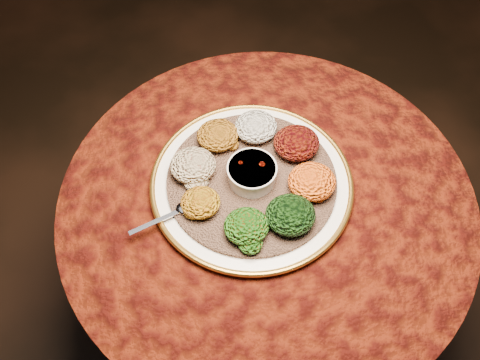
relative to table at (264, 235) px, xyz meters
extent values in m
plane|color=black|center=(0.00, 0.00, -0.55)|extent=(4.00, 4.00, 0.00)
cylinder|color=black|center=(0.00, 0.00, -0.53)|extent=(0.44, 0.44, 0.04)
cylinder|color=black|center=(0.00, 0.00, -0.21)|extent=(0.12, 0.12, 0.68)
cylinder|color=black|center=(0.00, 0.00, 0.15)|extent=(0.80, 0.80, 0.04)
cylinder|color=#431105|center=(0.00, 0.00, 0.00)|extent=(0.93, 0.93, 0.34)
cylinder|color=#431105|center=(0.00, 0.00, 0.17)|extent=(0.96, 0.96, 0.01)
cylinder|color=white|center=(-0.03, 0.04, 0.19)|extent=(0.49, 0.49, 0.02)
torus|color=#C28C30|center=(-0.03, 0.04, 0.20)|extent=(0.47, 0.47, 0.01)
cylinder|color=brown|center=(-0.03, 0.04, 0.20)|extent=(0.49, 0.49, 0.01)
cylinder|color=silver|center=(-0.03, 0.04, 0.23)|extent=(0.11, 0.11, 0.05)
cylinder|color=silver|center=(-0.03, 0.04, 0.25)|extent=(0.11, 0.11, 0.01)
cylinder|color=#661205|center=(-0.03, 0.04, 0.25)|extent=(0.09, 0.09, 0.01)
ellipsoid|color=silver|center=(-0.19, -0.02, 0.21)|extent=(0.05, 0.03, 0.01)
cube|color=silver|center=(-0.25, -0.04, 0.21)|extent=(0.12, 0.05, 0.00)
ellipsoid|color=beige|center=(0.00, 0.17, 0.23)|extent=(0.10, 0.10, 0.05)
ellipsoid|color=black|center=(0.09, 0.11, 0.23)|extent=(0.11, 0.10, 0.05)
ellipsoid|color=#B1670E|center=(0.10, 0.00, 0.23)|extent=(0.11, 0.10, 0.05)
ellipsoid|color=black|center=(0.03, -0.08, 0.23)|extent=(0.11, 0.10, 0.05)
ellipsoid|color=maroon|center=(-0.06, -0.09, 0.23)|extent=(0.10, 0.09, 0.05)
ellipsoid|color=#A6760E|center=(-0.15, -0.02, 0.23)|extent=(0.09, 0.08, 0.04)
ellipsoid|color=#750707|center=(-0.16, 0.08, 0.23)|extent=(0.11, 0.10, 0.05)
ellipsoid|color=#925211|center=(-0.09, 0.16, 0.23)|extent=(0.10, 0.09, 0.05)
camera|label=1|loc=(-0.15, -0.63, 1.22)|focal=40.00mm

